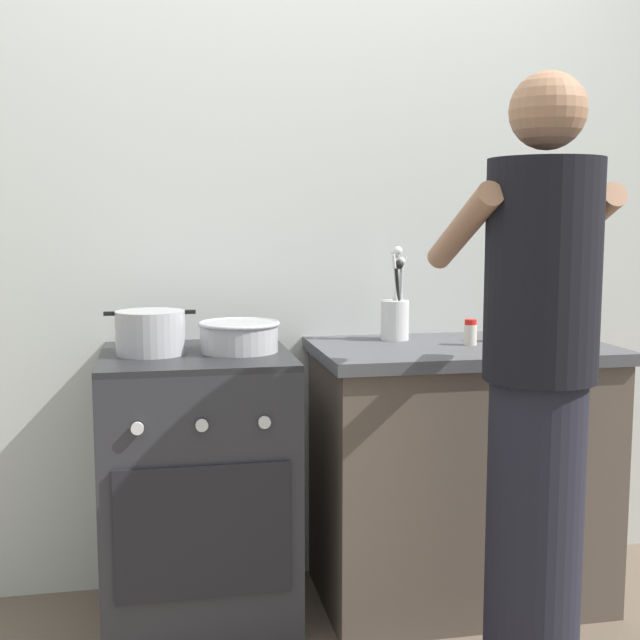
{
  "coord_description": "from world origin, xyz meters",
  "views": [
    {
      "loc": [
        -0.46,
        -2.47,
        1.32
      ],
      "look_at": [
        0.05,
        0.12,
        1.0
      ],
      "focal_mm": 46.12,
      "sensor_mm": 36.0,
      "label": 1
    }
  ],
  "objects_px": {
    "mixing_bowl": "(239,335)",
    "oil_bottle": "(529,317)",
    "pot": "(150,333)",
    "person": "(538,394)",
    "stove_range": "(198,489)",
    "spice_bottle": "(470,333)",
    "utensil_crock": "(395,313)"
  },
  "relations": [
    {
      "from": "spice_bottle",
      "to": "stove_range",
      "type": "bearing_deg",
      "value": 179.3
    },
    {
      "from": "oil_bottle",
      "to": "person",
      "type": "bearing_deg",
      "value": -113.09
    },
    {
      "from": "stove_range",
      "to": "spice_bottle",
      "type": "distance_m",
      "value": 1.05
    },
    {
      "from": "mixing_bowl",
      "to": "oil_bottle",
      "type": "height_order",
      "value": "oil_bottle"
    },
    {
      "from": "pot",
      "to": "person",
      "type": "distance_m",
      "value": 1.2
    },
    {
      "from": "pot",
      "to": "utensil_crock",
      "type": "bearing_deg",
      "value": 10.38
    },
    {
      "from": "mixing_bowl",
      "to": "utensil_crock",
      "type": "height_order",
      "value": "utensil_crock"
    },
    {
      "from": "stove_range",
      "to": "utensil_crock",
      "type": "distance_m",
      "value": 0.91
    },
    {
      "from": "mixing_bowl",
      "to": "oil_bottle",
      "type": "bearing_deg",
      "value": 0.76
    },
    {
      "from": "utensil_crock",
      "to": "pot",
      "type": "bearing_deg",
      "value": -169.62
    },
    {
      "from": "stove_range",
      "to": "mixing_bowl",
      "type": "height_order",
      "value": "mixing_bowl"
    },
    {
      "from": "mixing_bowl",
      "to": "person",
      "type": "bearing_deg",
      "value": -40.17
    },
    {
      "from": "stove_range",
      "to": "spice_bottle",
      "type": "relative_size",
      "value": 10.29
    },
    {
      "from": "utensil_crock",
      "to": "spice_bottle",
      "type": "relative_size",
      "value": 3.79
    },
    {
      "from": "pot",
      "to": "spice_bottle",
      "type": "xyz_separation_m",
      "value": [
        1.06,
        -0.01,
        -0.03
      ]
    },
    {
      "from": "pot",
      "to": "spice_bottle",
      "type": "height_order",
      "value": "pot"
    },
    {
      "from": "stove_range",
      "to": "utensil_crock",
      "type": "relative_size",
      "value": 2.72
    },
    {
      "from": "pot",
      "to": "oil_bottle",
      "type": "height_order",
      "value": "oil_bottle"
    },
    {
      "from": "person",
      "to": "pot",
      "type": "bearing_deg",
      "value": 148.46
    },
    {
      "from": "mixing_bowl",
      "to": "oil_bottle",
      "type": "xyz_separation_m",
      "value": [
        1.01,
        0.01,
        0.03
      ]
    },
    {
      "from": "mixing_bowl",
      "to": "spice_bottle",
      "type": "height_order",
      "value": "mixing_bowl"
    },
    {
      "from": "spice_bottle",
      "to": "person",
      "type": "height_order",
      "value": "person"
    },
    {
      "from": "person",
      "to": "stove_range",
      "type": "bearing_deg",
      "value": 144.69
    },
    {
      "from": "stove_range",
      "to": "spice_bottle",
      "type": "height_order",
      "value": "spice_bottle"
    },
    {
      "from": "pot",
      "to": "oil_bottle",
      "type": "relative_size",
      "value": 1.32
    },
    {
      "from": "stove_range",
      "to": "person",
      "type": "xyz_separation_m",
      "value": [
        0.88,
        -0.62,
        0.41
      ]
    },
    {
      "from": "stove_range",
      "to": "mixing_bowl",
      "type": "distance_m",
      "value": 0.52
    },
    {
      "from": "spice_bottle",
      "to": "utensil_crock",
      "type": "bearing_deg",
      "value": 141.76
    },
    {
      "from": "oil_bottle",
      "to": "person",
      "type": "distance_m",
      "value": 0.7
    },
    {
      "from": "oil_bottle",
      "to": "person",
      "type": "relative_size",
      "value": 0.13
    },
    {
      "from": "pot",
      "to": "utensil_crock",
      "type": "height_order",
      "value": "utensil_crock"
    },
    {
      "from": "mixing_bowl",
      "to": "oil_bottle",
      "type": "distance_m",
      "value": 1.01
    }
  ]
}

